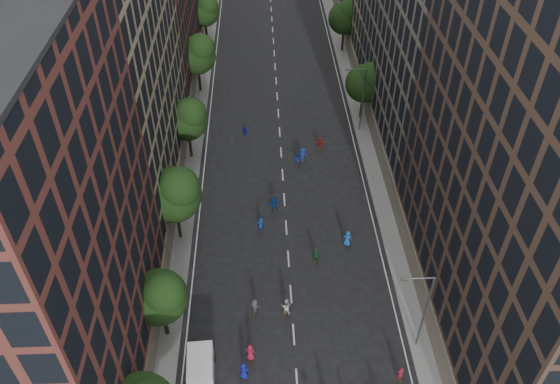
# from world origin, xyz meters

# --- Properties ---
(ground) EXTENTS (240.00, 240.00, 0.00)m
(ground) POSITION_xyz_m (0.00, 40.00, 0.00)
(ground) COLOR black
(ground) RESTS_ON ground
(sidewalk_left) EXTENTS (4.00, 105.00, 0.15)m
(sidewalk_left) POSITION_xyz_m (-12.00, 47.50, 0.07)
(sidewalk_left) COLOR slate
(sidewalk_left) RESTS_ON ground
(sidewalk_right) EXTENTS (4.00, 105.00, 0.15)m
(sidewalk_right) POSITION_xyz_m (12.00, 47.50, 0.07)
(sidewalk_right) COLOR slate
(sidewalk_right) RESTS_ON ground
(bldg_left_a) EXTENTS (14.00, 22.00, 30.00)m
(bldg_left_a) POSITION_xyz_m (-19.00, 11.00, 15.00)
(bldg_left_a) COLOR #5C2923
(bldg_left_a) RESTS_ON ground
(bldg_left_b) EXTENTS (14.00, 26.00, 34.00)m
(bldg_left_b) POSITION_xyz_m (-19.00, 35.00, 17.00)
(bldg_left_b) COLOR #92805F
(bldg_left_b) RESTS_ON ground
(bldg_right_b) EXTENTS (14.00, 28.00, 33.00)m
(bldg_right_b) POSITION_xyz_m (19.00, 44.00, 16.50)
(bldg_right_b) COLOR #615950
(bldg_right_b) RESTS_ON ground
(tree_left_1) EXTENTS (4.80, 4.80, 8.21)m
(tree_left_1) POSITION_xyz_m (-11.02, 13.86, 5.55)
(tree_left_1) COLOR black
(tree_left_1) RESTS_ON ground
(tree_left_2) EXTENTS (5.60, 5.60, 9.45)m
(tree_left_2) POSITION_xyz_m (-10.99, 25.83, 6.36)
(tree_left_2) COLOR black
(tree_left_2) RESTS_ON ground
(tree_left_3) EXTENTS (5.00, 5.00, 8.58)m
(tree_left_3) POSITION_xyz_m (-11.02, 39.85, 5.82)
(tree_left_3) COLOR black
(tree_left_3) RESTS_ON ground
(tree_left_4) EXTENTS (5.40, 5.40, 9.08)m
(tree_left_4) POSITION_xyz_m (-11.00, 55.84, 6.10)
(tree_left_4) COLOR black
(tree_left_4) RESTS_ON ground
(tree_left_5) EXTENTS (4.80, 4.80, 8.33)m
(tree_left_5) POSITION_xyz_m (-11.02, 71.86, 5.68)
(tree_left_5) COLOR black
(tree_left_5) RESTS_ON ground
(tree_right_a) EXTENTS (5.00, 5.00, 8.39)m
(tree_right_a) POSITION_xyz_m (11.38, 47.85, 5.63)
(tree_right_a) COLOR black
(tree_right_a) RESTS_ON ground
(tree_right_b) EXTENTS (5.20, 5.20, 8.83)m
(tree_right_b) POSITION_xyz_m (11.39, 67.85, 5.96)
(tree_right_b) COLOR black
(tree_right_b) RESTS_ON ground
(streetlamp_near) EXTENTS (2.64, 0.22, 9.06)m
(streetlamp_near) POSITION_xyz_m (10.37, 12.00, 5.17)
(streetlamp_near) COLOR #595B60
(streetlamp_near) RESTS_ON ground
(streetlamp_far) EXTENTS (2.64, 0.22, 9.06)m
(streetlamp_far) POSITION_xyz_m (10.37, 45.00, 5.17)
(streetlamp_far) COLOR #595B60
(streetlamp_far) RESTS_ON ground
(cargo_van) EXTENTS (2.48, 4.84, 2.51)m
(cargo_van) POSITION_xyz_m (-7.81, 9.20, 1.32)
(cargo_van) COLOR white
(cargo_van) RESTS_ON ground
(skater_0) EXTENTS (1.04, 0.81, 1.87)m
(skater_0) POSITION_xyz_m (-4.34, 9.49, 0.94)
(skater_0) COLOR #121992
(skater_0) RESTS_ON ground
(skater_6) EXTENTS (0.96, 0.72, 1.78)m
(skater_6) POSITION_xyz_m (-3.81, 11.23, 0.89)
(skater_6) COLOR #AA1C36
(skater_6) RESTS_ON ground
(skater_7) EXTENTS (0.63, 0.46, 1.60)m
(skater_7) POSITION_xyz_m (8.48, 8.81, 0.80)
(skater_7) COLOR maroon
(skater_7) RESTS_ON ground
(skater_8) EXTENTS (1.04, 0.90, 1.82)m
(skater_8) POSITION_xyz_m (-0.56, 15.85, 0.91)
(skater_8) COLOR silver
(skater_8) RESTS_ON ground
(skater_9) EXTENTS (1.09, 0.79, 1.51)m
(skater_9) POSITION_xyz_m (-3.43, 16.12, 0.76)
(skater_9) COLOR #45444A
(skater_9) RESTS_ON ground
(skater_10) EXTENTS (1.10, 0.77, 1.73)m
(skater_10) POSITION_xyz_m (2.72, 22.04, 0.86)
(skater_10) COLOR #1B5B2B
(skater_10) RESTS_ON ground
(skater_11) EXTENTS (1.75, 1.08, 1.80)m
(skater_11) POSITION_xyz_m (-1.21, 29.82, 0.90)
(skater_11) COLOR navy
(skater_11) RESTS_ON ground
(skater_12) EXTENTS (1.05, 0.83, 1.89)m
(skater_12) POSITION_xyz_m (6.16, 24.15, 0.94)
(skater_12) COLOR blue
(skater_12) RESTS_ON ground
(skater_13) EXTENTS (0.79, 0.62, 1.91)m
(skater_13) POSITION_xyz_m (-2.75, 26.53, 0.95)
(skater_13) COLOR navy
(skater_13) RESTS_ON ground
(skater_14) EXTENTS (0.95, 0.81, 1.73)m
(skater_14) POSITION_xyz_m (1.91, 37.83, 0.86)
(skater_14) COLOR #13319B
(skater_14) RESTS_ON ground
(skater_15) EXTENTS (1.31, 0.94, 1.83)m
(skater_15) POSITION_xyz_m (2.58, 38.64, 0.91)
(skater_15) COLOR #1634B4
(skater_15) RESTS_ON ground
(skater_16) EXTENTS (0.97, 0.41, 1.66)m
(skater_16) POSITION_xyz_m (-4.55, 43.99, 0.83)
(skater_16) COLOR #151AAD
(skater_16) RESTS_ON ground
(skater_17) EXTENTS (1.54, 0.68, 1.61)m
(skater_17) POSITION_xyz_m (4.95, 41.03, 0.80)
(skater_17) COLOR #A9221C
(skater_17) RESTS_ON ground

